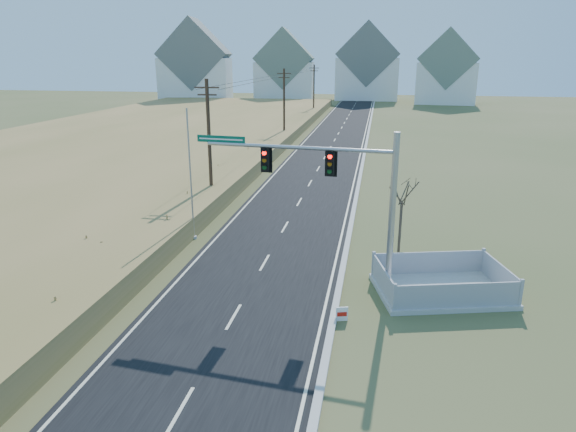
% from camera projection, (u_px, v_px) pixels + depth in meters
% --- Properties ---
extents(ground, '(260.00, 260.00, 0.00)m').
position_uv_depth(ground, '(246.00, 297.00, 23.45)').
color(ground, '#465027').
rests_on(ground, ground).
extents(road, '(8.00, 180.00, 0.06)m').
position_uv_depth(road, '(337.00, 136.00, 70.43)').
color(road, black).
rests_on(road, ground).
extents(curb, '(0.30, 180.00, 0.18)m').
position_uv_depth(curb, '(368.00, 136.00, 69.72)').
color(curb, '#B2AFA8').
rests_on(curb, ground).
extents(reed_marsh, '(38.00, 110.00, 1.30)m').
position_uv_depth(reed_marsh, '(141.00, 137.00, 64.83)').
color(reed_marsh, '#AA824D').
rests_on(reed_marsh, ground).
extents(utility_pole_near, '(1.80, 0.26, 9.00)m').
position_uv_depth(utility_pole_near, '(209.00, 140.00, 37.23)').
color(utility_pole_near, '#422D1E').
rests_on(utility_pole_near, ground).
extents(utility_pole_mid, '(1.80, 0.26, 9.00)m').
position_uv_depth(utility_pole_mid, '(284.00, 104.00, 65.42)').
color(utility_pole_mid, '#422D1E').
rests_on(utility_pole_mid, ground).
extents(utility_pole_far, '(1.80, 0.26, 9.00)m').
position_uv_depth(utility_pole_far, '(314.00, 89.00, 93.60)').
color(utility_pole_far, '#422D1E').
rests_on(utility_pole_far, ground).
extents(condo_nw, '(17.69, 13.38, 19.05)m').
position_uv_depth(condo_nw, '(196.00, 68.00, 121.43)').
color(condo_nw, white).
rests_on(condo_nw, ground).
extents(condo_nnw, '(14.93, 11.17, 17.03)m').
position_uv_depth(condo_nnw, '(285.00, 71.00, 125.85)').
color(condo_nnw, white).
rests_on(condo_nnw, ground).
extents(condo_n, '(15.27, 10.20, 18.54)m').
position_uv_depth(condo_n, '(367.00, 68.00, 126.08)').
color(condo_n, white).
rests_on(condo_n, ground).
extents(condo_ne, '(14.12, 10.51, 16.52)m').
position_uv_depth(condo_ne, '(447.00, 73.00, 115.80)').
color(condo_ne, white).
rests_on(condo_ne, ground).
extents(traffic_signal_mast, '(9.40, 1.32, 7.52)m').
position_uv_depth(traffic_signal_mast, '(350.00, 197.00, 22.67)').
color(traffic_signal_mast, '#9EA0A5').
rests_on(traffic_signal_mast, ground).
extents(fence_enclosure, '(6.66, 5.35, 1.33)m').
position_uv_depth(fence_enclosure, '(441.00, 288.00, 23.76)').
color(fence_enclosure, '#B7B5AD').
rests_on(fence_enclosure, ground).
extents(open_sign, '(0.50, 0.18, 0.63)m').
position_uv_depth(open_sign, '(342.00, 314.00, 21.22)').
color(open_sign, white).
rests_on(open_sign, ground).
extents(flagpole, '(0.35, 0.35, 7.75)m').
position_uv_depth(flagpole, '(191.00, 189.00, 30.02)').
color(flagpole, '#B7B5AD').
rests_on(flagpole, ground).
extents(bare_tree, '(1.80, 1.80, 4.78)m').
position_uv_depth(bare_tree, '(403.00, 190.00, 26.78)').
color(bare_tree, '#4C3F33').
rests_on(bare_tree, ground).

